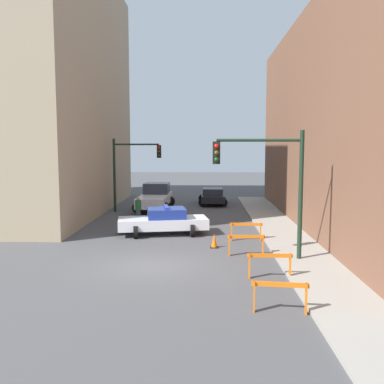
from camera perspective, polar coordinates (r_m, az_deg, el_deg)
The scene contains 14 objects.
ground_plane at distance 17.10m, azimuth -5.27°, elevation -9.80°, with size 120.00×120.00×0.00m, color #4C4C4F.
sidewalk_right at distance 17.46m, azimuth 15.66°, elevation -9.46°, with size 2.40×44.00×0.12m.
building_corner_left at distance 33.64m, azimuth -23.54°, elevation 12.41°, with size 14.00×20.00×17.29m.
traffic_light_near at distance 17.44m, azimuth 10.60°, elevation 2.24°, with size 3.64×0.35×5.20m.
traffic_light_far at distance 30.67m, azimuth -8.33°, elevation 3.68°, with size 3.44×0.35×5.20m.
police_car at distance 22.84m, azimuth -3.79°, elevation -3.86°, with size 4.95×2.86×1.52m.
white_truck at distance 31.77m, azimuth -4.94°, elevation -0.70°, with size 2.76×5.47×1.90m.
parked_car_near at distance 34.51m, azimuth 2.75°, elevation -0.53°, with size 2.31×4.32×1.31m.
pedestrian_crossing at distance 25.91m, azimuth -7.19°, elevation -2.39°, with size 0.47×0.47×1.66m.
barrier_front at distance 12.56m, azimuth 11.66°, elevation -12.91°, with size 1.60×0.32×0.90m.
barrier_mid at distance 15.60m, azimuth 10.34°, elevation -9.09°, with size 1.60×0.16×0.90m.
barrier_back at distance 18.56m, azimuth 7.24°, elevation -6.57°, with size 1.60×0.19×0.90m.
barrier_corner at distance 21.42m, azimuth 7.23°, elevation -4.85°, with size 1.60×0.17×0.90m.
traffic_cone at distance 19.94m, azimuth 2.98°, elevation -6.52°, with size 0.36×0.36×0.66m.
Camera 1 is at (2.04, -16.31, 4.70)m, focal length 40.00 mm.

